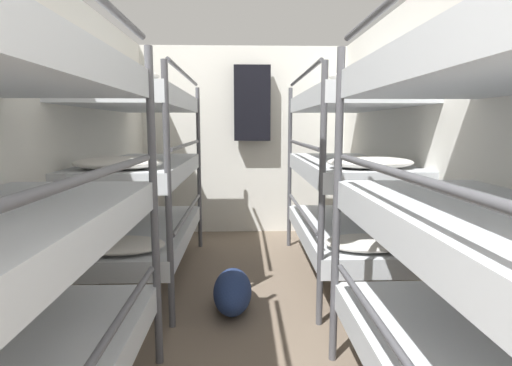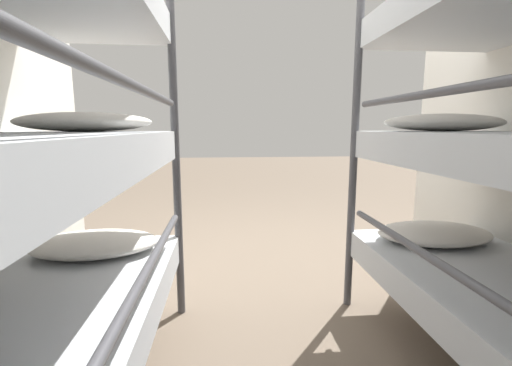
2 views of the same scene
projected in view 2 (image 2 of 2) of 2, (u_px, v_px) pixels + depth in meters
ground_plane at (257, 269)px, 2.62m from camera, size 20.00×20.00×0.00m
bunk_stack_right_near at (3, 156)px, 0.99m from camera, size 0.79×1.87×1.80m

